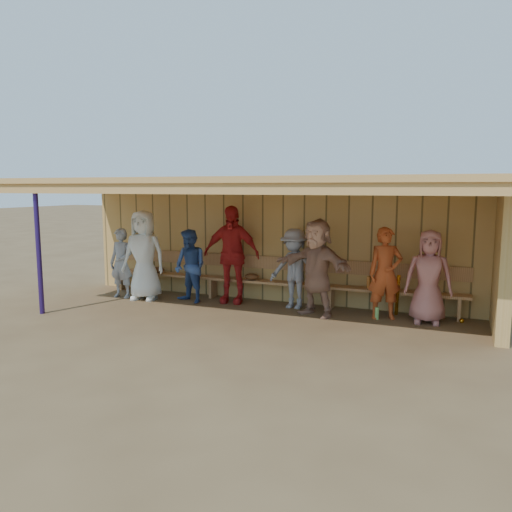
{
  "coord_description": "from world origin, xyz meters",
  "views": [
    {
      "loc": [
        3.55,
        -8.27,
        2.33
      ],
      "look_at": [
        0.0,
        0.35,
        1.05
      ],
      "focal_mm": 35.0,
      "sensor_mm": 36.0,
      "label": 1
    }
  ],
  "objects_px": {
    "bench": "(270,277)",
    "player_a": "(121,263)",
    "player_g": "(385,273)",
    "player_b": "(144,255)",
    "player_c": "(190,266)",
    "player_d": "(231,254)",
    "player_f": "(317,267)",
    "player_e": "(294,269)",
    "player_h": "(429,277)"
  },
  "relations": [
    {
      "from": "bench",
      "to": "player_a",
      "type": "bearing_deg",
      "value": -165.56
    },
    {
      "from": "player_g",
      "to": "player_b",
      "type": "bearing_deg",
      "value": 162.33
    },
    {
      "from": "player_a",
      "to": "player_c",
      "type": "distance_m",
      "value": 1.6
    },
    {
      "from": "player_d",
      "to": "bench",
      "type": "bearing_deg",
      "value": 17.08
    },
    {
      "from": "player_c",
      "to": "player_d",
      "type": "bearing_deg",
      "value": 42.22
    },
    {
      "from": "bench",
      "to": "player_g",
      "type": "bearing_deg",
      "value": -10.7
    },
    {
      "from": "player_c",
      "to": "player_a",
      "type": "bearing_deg",
      "value": -155.08
    },
    {
      "from": "player_b",
      "to": "player_g",
      "type": "bearing_deg",
      "value": -6.44
    },
    {
      "from": "player_c",
      "to": "player_g",
      "type": "bearing_deg",
      "value": 22.89
    },
    {
      "from": "player_d",
      "to": "player_f",
      "type": "distance_m",
      "value": 1.92
    },
    {
      "from": "player_d",
      "to": "player_c",
      "type": "bearing_deg",
      "value": -165.29
    },
    {
      "from": "player_e",
      "to": "bench",
      "type": "xyz_separation_m",
      "value": [
        -0.61,
        0.31,
        -0.25
      ]
    },
    {
      "from": "player_g",
      "to": "player_a",
      "type": "bearing_deg",
      "value": 162.3
    },
    {
      "from": "player_b",
      "to": "player_f",
      "type": "height_order",
      "value": "player_b"
    },
    {
      "from": "bench",
      "to": "player_e",
      "type": "bearing_deg",
      "value": -26.46
    },
    {
      "from": "player_c",
      "to": "player_d",
      "type": "height_order",
      "value": "player_d"
    },
    {
      "from": "player_a",
      "to": "player_h",
      "type": "distance_m",
      "value": 6.18
    },
    {
      "from": "player_b",
      "to": "player_f",
      "type": "distance_m",
      "value": 3.7
    },
    {
      "from": "player_b",
      "to": "player_f",
      "type": "relative_size",
      "value": 1.05
    },
    {
      "from": "player_c",
      "to": "player_e",
      "type": "xyz_separation_m",
      "value": [
        2.11,
        0.35,
        0.03
      ]
    },
    {
      "from": "player_a",
      "to": "player_c",
      "type": "bearing_deg",
      "value": 3.52
    },
    {
      "from": "player_a",
      "to": "player_c",
      "type": "relative_size",
      "value": 0.99
    },
    {
      "from": "player_a",
      "to": "player_f",
      "type": "distance_m",
      "value": 4.25
    },
    {
      "from": "player_d",
      "to": "player_e",
      "type": "relative_size",
      "value": 1.27
    },
    {
      "from": "player_a",
      "to": "player_b",
      "type": "xyz_separation_m",
      "value": [
        0.55,
        0.03,
        0.19
      ]
    },
    {
      "from": "player_b",
      "to": "player_d",
      "type": "xyz_separation_m",
      "value": [
        1.81,
        0.43,
        0.05
      ]
    },
    {
      "from": "player_a",
      "to": "player_b",
      "type": "distance_m",
      "value": 0.58
    },
    {
      "from": "player_c",
      "to": "player_e",
      "type": "relative_size",
      "value": 0.96
    },
    {
      "from": "player_d",
      "to": "bench",
      "type": "height_order",
      "value": "player_d"
    },
    {
      "from": "player_e",
      "to": "player_g",
      "type": "height_order",
      "value": "player_g"
    },
    {
      "from": "player_d",
      "to": "player_h",
      "type": "height_order",
      "value": "player_d"
    },
    {
      "from": "player_a",
      "to": "player_e",
      "type": "relative_size",
      "value": 0.96
    },
    {
      "from": "player_e",
      "to": "player_b",
      "type": "bearing_deg",
      "value": -165.63
    },
    {
      "from": "player_g",
      "to": "player_e",
      "type": "bearing_deg",
      "value": 154.05
    },
    {
      "from": "player_f",
      "to": "player_g",
      "type": "height_order",
      "value": "player_f"
    },
    {
      "from": "player_e",
      "to": "player_f",
      "type": "bearing_deg",
      "value": -28.39
    },
    {
      "from": "player_c",
      "to": "player_g",
      "type": "xyz_separation_m",
      "value": [
        3.85,
        0.21,
        0.07
      ]
    },
    {
      "from": "player_b",
      "to": "player_h",
      "type": "height_order",
      "value": "player_b"
    },
    {
      "from": "player_b",
      "to": "player_c",
      "type": "height_order",
      "value": "player_b"
    },
    {
      "from": "player_c",
      "to": "player_f",
      "type": "height_order",
      "value": "player_f"
    },
    {
      "from": "player_e",
      "to": "bench",
      "type": "relative_size",
      "value": 0.2
    },
    {
      "from": "player_a",
      "to": "player_f",
      "type": "bearing_deg",
      "value": -0.11
    },
    {
      "from": "player_d",
      "to": "player_b",
      "type": "bearing_deg",
      "value": -174.38
    },
    {
      "from": "player_f",
      "to": "player_g",
      "type": "distance_m",
      "value": 1.21
    },
    {
      "from": "player_g",
      "to": "player_h",
      "type": "relative_size",
      "value": 1.01
    },
    {
      "from": "player_h",
      "to": "player_e",
      "type": "bearing_deg",
      "value": 172.33
    },
    {
      "from": "player_b",
      "to": "player_g",
      "type": "relative_size",
      "value": 1.14
    },
    {
      "from": "player_c",
      "to": "player_f",
      "type": "xyz_separation_m",
      "value": [
        2.66,
        -0.03,
        0.14
      ]
    },
    {
      "from": "player_f",
      "to": "player_h",
      "type": "bearing_deg",
      "value": 29.74
    },
    {
      "from": "player_h",
      "to": "bench",
      "type": "bearing_deg",
      "value": 167.41
    }
  ]
}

